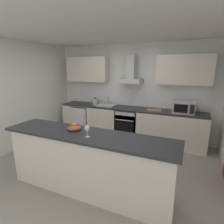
{
  "coord_description": "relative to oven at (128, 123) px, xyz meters",
  "views": [
    {
      "loc": [
        1.54,
        -2.92,
        1.96
      ],
      "look_at": [
        0.04,
        0.47,
        1.05
      ],
      "focal_mm": 29.04,
      "sensor_mm": 36.0,
      "label": 1
    }
  ],
  "objects": [
    {
      "name": "kettle",
      "position": [
        -1.0,
        -0.03,
        0.55
      ],
      "size": [
        0.29,
        0.15,
        0.24
      ],
      "color": "#B7BABC",
      "rests_on": "counter_back"
    },
    {
      "name": "upper_cabinets",
      "position": [
        -0.01,
        0.18,
        1.45
      ],
      "size": [
        3.93,
        0.32,
        0.7
      ],
      "color": "beige"
    },
    {
      "name": "wine_glass",
      "position": [
        0.22,
        -2.46,
        0.65
      ],
      "size": [
        0.08,
        0.08,
        0.18
      ],
      "color": "silver",
      "rests_on": "counter_island"
    },
    {
      "name": "wall_back",
      "position": [
        -0.01,
        0.41,
        0.84
      ],
      "size": [
        5.53,
        0.12,
        2.6
      ],
      "primitive_type": "cube",
      "color": "white",
      "rests_on": "ground"
    },
    {
      "name": "fruit_bowl",
      "position": [
        -0.13,
        -2.28,
        0.57
      ],
      "size": [
        0.22,
        0.22,
        0.13
      ],
      "color": "#B24C47",
      "rests_on": "counter_island"
    },
    {
      "name": "refrigerator",
      "position": [
        -1.45,
        -0.0,
        -0.03
      ],
      "size": [
        0.58,
        0.6,
        0.85
      ],
      "color": "white",
      "rests_on": "ground"
    },
    {
      "name": "ground",
      "position": [
        -0.01,
        -1.63,
        -0.47
      ],
      "size": [
        5.53,
        4.96,
        0.02
      ],
      "primitive_type": "cube",
      "color": "gray"
    },
    {
      "name": "range_hood",
      "position": [
        0.0,
        0.13,
        1.33
      ],
      "size": [
        0.62,
        0.45,
        0.72
      ],
      "color": "#B7BABC"
    },
    {
      "name": "counter_back",
      "position": [
        -0.01,
        0.03,
        -0.01
      ],
      "size": [
        3.98,
        0.6,
        0.9
      ],
      "color": "beige",
      "rests_on": "ground"
    },
    {
      "name": "backsplash_tile",
      "position": [
        -0.01,
        0.33,
        0.77
      ],
      "size": [
        3.85,
        0.02,
        0.66
      ],
      "primitive_type": "cube",
      "color": "white"
    },
    {
      "name": "wall_left",
      "position": [
        -2.34,
        -1.63,
        0.84
      ],
      "size": [
        0.12,
        4.96,
        2.6
      ],
      "primitive_type": "cube",
      "color": "white",
      "rests_on": "ground"
    },
    {
      "name": "ceiling",
      "position": [
        -0.01,
        -1.63,
        2.15
      ],
      "size": [
        5.53,
        4.96,
        0.02
      ],
      "primitive_type": "cube",
      "color": "white"
    },
    {
      "name": "counter_island",
      "position": [
        0.14,
        -2.35,
        0.04
      ],
      "size": [
        2.75,
        0.64,
        0.99
      ],
      "color": "beige",
      "rests_on": "ground"
    },
    {
      "name": "chopping_board",
      "position": [
        0.7,
        -0.02,
        0.45
      ],
      "size": [
        0.37,
        0.27,
        0.02
      ],
      "primitive_type": "cube",
      "rotation": [
        0.0,
        0.0,
        0.14
      ],
      "color": "tan",
      "rests_on": "counter_back"
    },
    {
      "name": "microwave",
      "position": [
        1.4,
        -0.03,
        0.59
      ],
      "size": [
        0.5,
        0.38,
        0.3
      ],
      "color": "#B7BABC",
      "rests_on": "counter_back"
    },
    {
      "name": "sink",
      "position": [
        -0.65,
        0.01,
        0.47
      ],
      "size": [
        0.5,
        0.4,
        0.26
      ],
      "color": "silver",
      "rests_on": "counter_back"
    },
    {
      "name": "oven",
      "position": [
        0.0,
        0.0,
        0.0
      ],
      "size": [
        0.6,
        0.62,
        0.8
      ],
      "color": "slate",
      "rests_on": "ground"
    }
  ]
}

